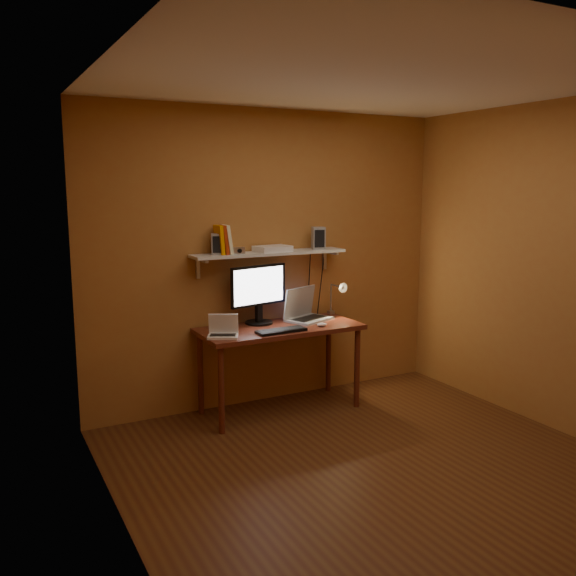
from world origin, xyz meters
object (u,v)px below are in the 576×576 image
monitor (259,291)px  speaker_right (318,238)px  desk (280,336)px  shelf_camera (239,251)px  keyboard (281,331)px  mouse (322,325)px  router (273,249)px  desk_lamp (338,294)px  netbook (223,330)px  laptop (305,311)px  wall_shelf (270,254)px  speaker_left (217,244)px

monitor → speaker_right: 0.74m
desk → shelf_camera: (-0.31, 0.14, 0.74)m
keyboard → mouse: mouse is taller
keyboard → router: (0.11, 0.38, 0.64)m
desk_lamp → shelf_camera: shelf_camera is taller
netbook → speaker_right: size_ratio=1.44×
laptop → mouse: 0.31m
monitor → shelf_camera: bearing=-178.8°
mouse → monitor: bearing=155.7°
monitor → router: router is taller
shelf_camera → router: shelf_camera is taller
netbook → keyboard: bearing=17.5°
speaker_right → wall_shelf: bearing=-162.7°
laptop → desk_lamp: size_ratio=1.24×
wall_shelf → speaker_right: 0.50m
desk → laptop: laptop is taller
netbook → router: router is taller
wall_shelf → desk: bearing=-90.0°
speaker_right → mouse: bearing=-96.4°
monitor → laptop: size_ratio=1.21×
wall_shelf → speaker_right: (0.48, -0.01, 0.12)m
wall_shelf → netbook: size_ratio=4.87×
laptop → router: size_ratio=1.54×
monitor → mouse: size_ratio=6.52×
monitor → mouse: bearing=-51.3°
keyboard → netbook: bearing=168.5°
monitor → keyboard: bearing=-97.5°
wall_shelf → speaker_right: bearing=-1.4°
laptop → router: 0.65m
netbook → shelf_camera: size_ratio=2.76×
desk → monitor: (-0.11, 0.18, 0.37)m
desk → speaker_right: (0.48, 0.18, 0.81)m
monitor → shelf_camera: 0.42m
desk → netbook: netbook is taller
desk_lamp → router: (-0.63, 0.07, 0.44)m
mouse → router: 0.79m
laptop → mouse: size_ratio=5.40×
laptop → shelf_camera: (-0.63, -0.00, 0.58)m
wall_shelf → keyboard: bearing=-102.1°
wall_shelf → monitor: size_ratio=2.49×
speaker_left → router: size_ratio=0.58×
speaker_right → shelf_camera: speaker_right is taller
desk → router: size_ratio=4.62×
laptop → speaker_right: bearing=-6.7°
keyboard → speaker_left: bearing=133.8°
laptop → desk: bearing=-178.7°
shelf_camera → desk: bearing=-23.7°
monitor → netbook: (-0.45, -0.29, -0.24)m
laptop → speaker_right: 0.67m
wall_shelf → netbook: wall_shelf is taller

